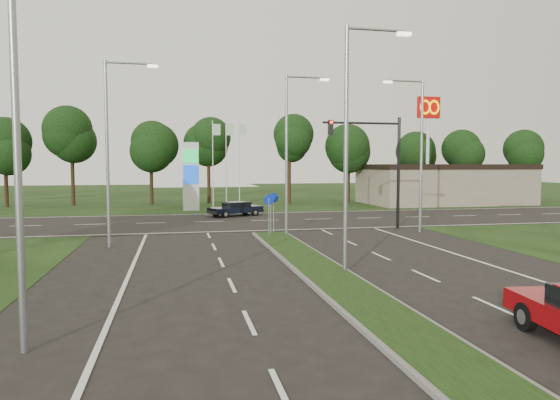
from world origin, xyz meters
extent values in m
plane|color=black|center=(0.00, 0.00, 0.00)|extent=(160.00, 160.00, 0.00)
cube|color=black|center=(0.00, 55.00, 0.00)|extent=(160.00, 50.00, 0.02)
cube|color=black|center=(0.00, 24.00, 0.00)|extent=(160.00, 12.00, 0.02)
cube|color=slate|center=(0.00, 4.00, 0.06)|extent=(2.00, 26.00, 0.12)
cube|color=gray|center=(22.00, 36.00, 2.00)|extent=(16.00, 9.00, 4.00)
cylinder|color=gray|center=(0.80, 6.00, 4.50)|extent=(0.16, 0.16, 9.00)
cylinder|color=gray|center=(1.90, 6.00, 8.90)|extent=(2.20, 0.10, 0.10)
cube|color=#FFF2CC|center=(3.00, 6.00, 8.80)|extent=(0.50, 0.22, 0.12)
cylinder|color=gray|center=(0.80, 16.00, 4.50)|extent=(0.16, 0.16, 9.00)
cylinder|color=gray|center=(1.90, 16.00, 8.90)|extent=(2.20, 0.10, 0.10)
cube|color=#FFF2CC|center=(3.00, 16.00, 8.80)|extent=(0.50, 0.22, 0.12)
cylinder|color=gray|center=(-8.50, 0.00, 4.50)|extent=(0.16, 0.16, 9.00)
cylinder|color=gray|center=(-8.50, 14.00, 4.50)|extent=(0.16, 0.16, 9.00)
cylinder|color=gray|center=(-7.40, 14.00, 8.90)|extent=(2.20, 0.10, 0.10)
cube|color=#FFF2CC|center=(-6.30, 14.00, 8.80)|extent=(0.50, 0.22, 0.12)
cylinder|color=gray|center=(9.00, 16.00, 4.50)|extent=(0.16, 0.16, 9.00)
cylinder|color=gray|center=(7.90, 16.00, 8.90)|extent=(2.20, 0.10, 0.10)
cube|color=#FFF2CC|center=(6.80, 16.00, 8.80)|extent=(0.50, 0.22, 0.12)
cylinder|color=black|center=(8.50, 18.00, 3.50)|extent=(0.20, 0.20, 7.00)
cylinder|color=black|center=(6.00, 18.00, 6.60)|extent=(5.00, 0.14, 0.14)
cube|color=black|center=(4.00, 18.00, 6.30)|extent=(0.28, 0.28, 0.90)
sphere|color=#FF190C|center=(4.00, 17.82, 6.60)|extent=(0.20, 0.20, 0.20)
cylinder|color=gray|center=(-0.30, 15.50, 1.10)|extent=(0.06, 0.06, 2.20)
cylinder|color=#0C26A5|center=(-0.30, 15.50, 2.10)|extent=(0.56, 0.04, 0.56)
cylinder|color=gray|center=(0.00, 16.50, 1.10)|extent=(0.06, 0.06, 2.20)
cylinder|color=#0C26A5|center=(0.00, 16.50, 2.10)|extent=(0.56, 0.04, 0.56)
cylinder|color=gray|center=(0.30, 17.20, 1.10)|extent=(0.06, 0.06, 2.20)
cylinder|color=#0C26A5|center=(0.30, 17.20, 2.10)|extent=(0.56, 0.04, 0.56)
cube|color=silver|center=(-4.00, 33.00, 3.00)|extent=(1.40, 0.30, 6.00)
cube|color=#0CA53F|center=(-4.00, 32.82, 4.80)|extent=(1.30, 0.08, 1.20)
cube|color=#0C3FBF|center=(-4.00, 32.82, 3.20)|extent=(1.30, 0.08, 1.60)
cylinder|color=silver|center=(-2.00, 34.00, 4.00)|extent=(0.08, 0.08, 8.00)
cube|color=#B2D8B2|center=(-1.65, 34.00, 7.20)|extent=(0.70, 0.02, 1.00)
cylinder|color=silver|center=(-0.80, 34.00, 4.00)|extent=(0.08, 0.08, 8.00)
cube|color=#B2D8B2|center=(-0.45, 34.00, 7.20)|extent=(0.70, 0.02, 1.00)
cylinder|color=silver|center=(0.40, 34.00, 4.00)|extent=(0.08, 0.08, 8.00)
cube|color=#B2D8B2|center=(0.75, 34.00, 7.20)|extent=(0.70, 0.02, 1.00)
cylinder|color=silver|center=(18.00, 32.00, 5.00)|extent=(0.30, 0.30, 10.00)
cube|color=#BF0C07|center=(18.00, 32.00, 9.40)|extent=(2.20, 0.35, 2.00)
torus|color=#FFC600|center=(17.55, 31.78, 9.40)|extent=(1.06, 0.16, 1.06)
torus|color=#FFC600|center=(18.45, 31.78, 9.40)|extent=(1.06, 0.16, 1.06)
cylinder|color=black|center=(0.00, 40.00, 2.20)|extent=(0.36, 0.36, 4.40)
sphere|color=black|center=(0.00, 40.00, 6.50)|extent=(6.00, 6.00, 6.00)
sphere|color=black|center=(0.30, 39.80, 7.50)|extent=(4.80, 4.80, 4.80)
cylinder|color=black|center=(2.97, -0.97, 0.34)|extent=(0.30, 0.71, 0.69)
cube|color=black|center=(-0.74, 27.52, 0.52)|extent=(4.46, 3.18, 0.42)
cube|color=black|center=(-0.66, 27.55, 0.92)|extent=(2.24, 2.04, 0.39)
cube|color=black|center=(-0.66, 27.55, 1.12)|extent=(1.90, 1.83, 0.04)
cylinder|color=black|center=(-1.65, 26.29, 0.29)|extent=(0.61, 0.40, 0.58)
cylinder|color=black|center=(-2.26, 27.70, 0.29)|extent=(0.61, 0.40, 0.58)
cylinder|color=black|center=(0.78, 27.34, 0.29)|extent=(0.61, 0.40, 0.58)
cylinder|color=black|center=(0.17, 28.74, 0.29)|extent=(0.61, 0.40, 0.58)
camera|label=1|loc=(-5.26, -11.32, 4.00)|focal=32.00mm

